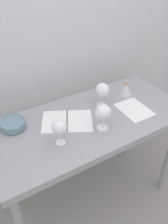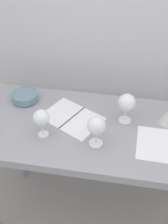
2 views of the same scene
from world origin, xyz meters
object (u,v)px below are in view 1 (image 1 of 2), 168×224
wine_glass_near_center (103,113)px  wine_glass_far_right (102,90)px  wine_glass_near_left (59,128)px  tasting_bowl (13,124)px  open_notebook (67,121)px  decanter_funnel (126,89)px  tasting_sheet_upper (134,109)px

wine_glass_near_center → wine_glass_far_right: wine_glass_far_right is taller
wine_glass_near_left → tasting_bowl: 0.36m
open_notebook → decanter_funnel: decanter_funnel is taller
wine_glass_near_left → open_notebook: bearing=50.9°
wine_glass_far_right → decanter_funnel: (0.24, 0.03, -0.08)m
wine_glass_near_left → decanter_funnel: size_ratio=1.18×
tasting_sheet_upper → decanter_funnel: bearing=70.8°
wine_glass_near_center → tasting_sheet_upper: bearing=8.9°
wine_glass_far_right → open_notebook: (-0.31, -0.04, -0.12)m
wine_glass_far_right → tasting_sheet_upper: 0.27m
wine_glass_near_left → wine_glass_far_right: bearing=24.4°
tasting_sheet_upper → decanter_funnel: 0.21m
wine_glass_near_center → open_notebook: size_ratio=0.44×
decanter_funnel → wine_glass_near_center: bearing=-147.9°
wine_glass_near_left → decanter_funnel: bearing=18.3°
wine_glass_near_center → tasting_bowl: wine_glass_near_center is taller
tasting_sheet_upper → tasting_bowl: bearing=164.0°
tasting_sheet_upper → open_notebook: bearing=166.5°
wine_glass_near_center → wine_glass_far_right: size_ratio=0.97×
wine_glass_near_left → open_notebook: 0.23m
open_notebook → tasting_sheet_upper: bearing=12.9°
decanter_funnel → wine_glass_far_right: bearing=-173.8°
wine_glass_near_left → tasting_sheet_upper: bearing=3.0°
tasting_sheet_upper → wine_glass_far_right: bearing=137.2°
tasting_sheet_upper → decanter_funnel: decanter_funnel is taller
wine_glass_far_right → open_notebook: 0.33m
open_notebook → tasting_bowl: tasting_bowl is taller
open_notebook → decanter_funnel: (0.55, 0.07, 0.05)m
wine_glass_near_center → tasting_bowl: (-0.50, 0.30, -0.09)m
wine_glass_far_right → wine_glass_near_left: wine_glass_far_right is taller
wine_glass_far_right → tasting_bowl: bearing=172.4°
wine_glass_far_right → tasting_bowl: wine_glass_far_right is taller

